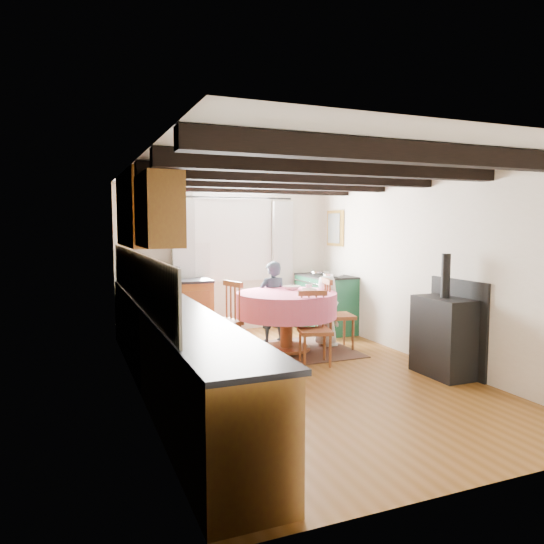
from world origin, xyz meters
name	(u,v)px	position (x,y,z in m)	size (l,w,h in m)	color
floor	(298,375)	(0.00, 0.00, 0.00)	(3.60, 5.50, 0.00)	brown
ceiling	(299,168)	(0.00, 0.00, 2.40)	(3.60, 5.50, 0.00)	white
wall_back	(227,259)	(0.00, 2.75, 1.20)	(3.60, 0.00, 2.40)	silver
wall_front	(479,312)	(0.00, -2.75, 1.20)	(3.60, 0.00, 2.40)	silver
wall_left	(138,280)	(-1.80, 0.00, 1.20)	(0.00, 5.50, 2.40)	silver
wall_right	(425,269)	(1.80, 0.00, 1.20)	(0.00, 5.50, 2.40)	silver
beam_a	(411,153)	(0.00, -2.00, 2.31)	(3.60, 0.16, 0.16)	black
beam_b	(344,167)	(0.00, -1.00, 2.31)	(3.60, 0.16, 0.16)	black
beam_c	(299,176)	(0.00, 0.00, 2.31)	(3.60, 0.16, 0.16)	black
beam_d	(266,183)	(0.00, 1.00, 2.31)	(3.60, 0.16, 0.16)	black
beam_e	(242,188)	(0.00, 2.00, 2.31)	(3.60, 0.16, 0.16)	black
splash_left	(136,277)	(-1.78, 0.30, 1.20)	(0.02, 4.50, 0.55)	beige
splash_back	(167,260)	(-1.00, 2.73, 1.20)	(1.40, 0.02, 0.55)	beige
base_cabinet_left	(169,351)	(-1.50, 0.00, 0.44)	(0.60, 5.30, 0.88)	brown
base_cabinet_back	(168,311)	(-1.05, 2.45, 0.44)	(1.30, 0.60, 0.88)	brown
worktop_left	(170,307)	(-1.48, 0.00, 0.90)	(0.64, 5.30, 0.04)	black
worktop_back	(168,281)	(-1.05, 2.43, 0.90)	(1.30, 0.64, 0.04)	black
wall_cabinet_glass	(138,209)	(-1.63, 1.20, 1.95)	(0.34, 1.80, 0.90)	brown
wall_cabinet_solid	(158,210)	(-1.63, -0.30, 1.90)	(0.34, 0.90, 0.70)	brown
window_frame	(233,234)	(0.10, 2.73, 1.60)	(1.34, 0.03, 1.54)	white
window_pane	(233,234)	(0.10, 2.74, 1.60)	(1.20, 0.01, 1.40)	white
curtain_left	(184,267)	(-0.75, 2.65, 1.10)	(0.35, 0.10, 2.10)	silver
curtain_right	(282,264)	(0.95, 2.65, 1.10)	(0.35, 0.10, 2.10)	silver
curtain_rod	(235,198)	(0.10, 2.65, 2.20)	(0.03, 0.03, 2.00)	black
wall_picture	(335,228)	(1.77, 2.30, 1.70)	(0.04, 0.50, 0.60)	gold
wall_plate	(286,228)	(1.05, 2.72, 1.70)	(0.30, 0.30, 0.02)	silver
rug	(286,351)	(0.32, 1.06, 0.01)	(1.83, 1.42, 0.01)	#3D2E23
dining_table	(286,322)	(0.32, 1.06, 0.42)	(1.38, 1.38, 0.83)	#E6446F
chair_near	(315,329)	(0.39, 0.34, 0.46)	(0.40, 0.42, 0.93)	brown
chair_left	(222,319)	(-0.58, 1.14, 0.51)	(0.43, 0.45, 1.01)	brown
chair_right	(338,313)	(1.08, 0.97, 0.51)	(0.43, 0.45, 1.01)	brown
aga_range	(326,303)	(1.47, 2.05, 0.48)	(0.67, 1.04, 0.96)	#154B30
cast_iron_stove	(444,315)	(1.58, -0.63, 0.72)	(0.43, 0.72, 1.43)	black
child_far	(272,302)	(0.37, 1.69, 0.61)	(0.45, 0.29, 1.22)	#24303B
child_right	(326,311)	(1.01, 1.17, 0.51)	(0.50, 0.33, 1.03)	silver
bowl_a	(292,288)	(0.51, 1.30, 0.86)	(0.23, 0.23, 0.06)	silver
bowl_b	(309,291)	(0.57, 0.86, 0.86)	(0.20, 0.20, 0.06)	silver
cup	(309,288)	(0.68, 1.09, 0.88)	(0.10, 0.10, 0.10)	silver
canister_tall	(152,273)	(-1.29, 2.37, 1.04)	(0.14, 0.14, 0.24)	#262628
canister_wide	(175,273)	(-0.92, 2.53, 1.02)	(0.18, 0.18, 0.20)	#262628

